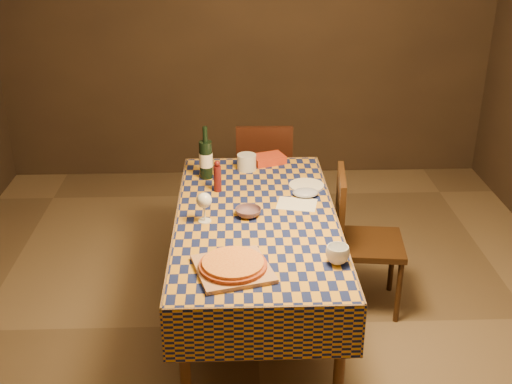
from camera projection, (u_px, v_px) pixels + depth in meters
room at (256, 121)px, 3.49m from camera, size 5.00×5.10×2.70m
dining_table at (256, 227)px, 3.76m from camera, size 0.94×1.84×0.77m
cutting_board at (233, 269)px, 3.17m from camera, size 0.44×0.44×0.02m
pizza at (233, 264)px, 3.16m from camera, size 0.37×0.37×0.03m
pepper_mill at (217, 177)px, 4.01m from camera, size 0.05×0.05×0.21m
bowl at (248, 212)px, 3.72m from camera, size 0.17×0.17×0.05m
wine_glass at (204, 201)px, 3.61m from camera, size 0.10×0.10×0.18m
wine_bottle at (206, 159)px, 4.19m from camera, size 0.10×0.10×0.35m
deli_tub at (247, 162)px, 4.35m from camera, size 0.13×0.13×0.11m
takeout_container at (268, 159)px, 4.47m from camera, size 0.26×0.22×0.05m
white_plate at (307, 186)px, 4.11m from camera, size 0.27×0.27×0.01m
tumbler at (338, 255)px, 3.23m from camera, size 0.14×0.14×0.09m
flour_patch at (297, 204)px, 3.87m from camera, size 0.27×0.23×0.00m
flour_bag at (306, 193)px, 3.97m from camera, size 0.17×0.13×0.05m
chair_far at (264, 172)px, 4.97m from camera, size 0.43×0.43×0.93m
chair_right at (357, 234)px, 4.05m from camera, size 0.47×0.46×0.93m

